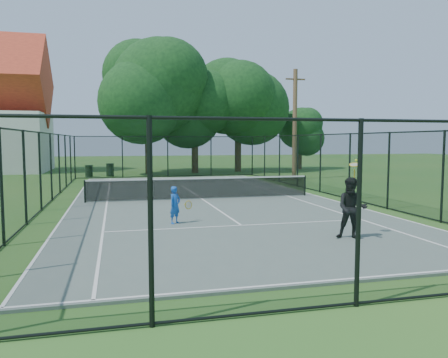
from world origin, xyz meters
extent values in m
plane|color=#24591E|center=(0.00, 0.00, 0.00)|extent=(120.00, 120.00, 0.00)
cube|color=#576760|center=(0.00, 0.00, 0.03)|extent=(11.00, 24.00, 0.06)
cylinder|color=black|center=(-5.00, 0.00, 0.53)|extent=(0.08, 0.08, 0.95)
cylinder|color=black|center=(5.00, 0.00, 0.53)|extent=(0.08, 0.08, 0.95)
cube|color=black|center=(0.00, 0.00, 0.53)|extent=(10.00, 0.03, 0.88)
cube|color=white|center=(0.00, 0.00, 0.98)|extent=(10.00, 0.05, 0.06)
cylinder|color=#332114|center=(-1.13, 16.66, 2.18)|extent=(0.56, 0.56, 4.36)
sphere|color=black|center=(-1.13, 16.66, 6.33)|extent=(7.87, 7.87, 7.87)
cylinder|color=#332114|center=(2.72, 16.90, 1.78)|extent=(0.56, 0.56, 3.55)
sphere|color=black|center=(2.72, 16.90, 5.15)|extent=(6.37, 6.37, 6.37)
cylinder|color=#332114|center=(6.63, 17.51, 2.04)|extent=(0.56, 0.56, 4.09)
sphere|color=black|center=(6.63, 17.51, 5.71)|extent=(6.49, 6.49, 6.49)
cylinder|color=#332114|center=(13.11, 19.22, 1.15)|extent=(0.56, 0.56, 2.30)
sphere|color=black|center=(13.11, 19.22, 3.31)|extent=(4.02, 4.02, 4.02)
cylinder|color=black|center=(-5.65, 14.41, 0.41)|extent=(0.54, 0.54, 0.83)
cylinder|color=black|center=(-5.65, 14.41, 0.85)|extent=(0.58, 0.58, 0.05)
cylinder|color=black|center=(-4.15, 14.56, 0.46)|extent=(0.54, 0.54, 0.93)
cylinder|color=black|center=(-4.15, 14.56, 0.95)|extent=(0.58, 0.58, 0.05)
cylinder|color=#4C3823|center=(8.27, 9.00, 3.76)|extent=(0.30, 0.30, 7.51)
cube|color=#4C3823|center=(8.27, 9.00, 6.84)|extent=(1.40, 0.10, 0.10)
imported|color=blue|center=(-1.93, -5.57, 0.65)|extent=(0.51, 0.49, 1.17)
torus|color=gold|center=(-1.48, -5.42, 0.61)|extent=(0.27, 0.18, 0.29)
cylinder|color=silver|center=(-1.48, -5.42, 0.61)|extent=(0.23, 0.15, 0.25)
imported|color=black|center=(2.31, -8.86, 0.88)|extent=(1.00, 0.93, 1.64)
torus|color=gold|center=(2.56, -8.51, 2.01)|extent=(0.30, 0.28, 0.14)
cylinder|color=silver|center=(2.56, -8.51, 2.01)|extent=(0.26, 0.24, 0.11)
sphere|color=#CCE526|center=(2.78, -8.23, 2.11)|extent=(0.07, 0.07, 0.07)
camera|label=1|loc=(-3.70, -19.10, 2.65)|focal=35.00mm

